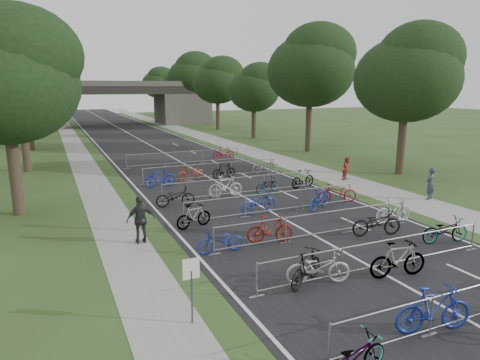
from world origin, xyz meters
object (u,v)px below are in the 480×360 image
(park_sign, at_px, (191,279))
(bike_0, at_px, (354,358))
(pedestrian_b, at_px, (347,168))
(bike_1, at_px, (434,310))
(pedestrian_c, at_px, (141,220))
(overpass_bridge, at_px, (113,103))
(pedestrian_a, at_px, (430,184))

(park_sign, distance_m, bike_0, 4.36)
(park_sign, xyz_separation_m, pedestrian_b, (15.08, 12.93, -0.50))
(bike_1, height_order, pedestrian_b, pedestrian_b)
(bike_0, bearing_deg, pedestrian_c, 7.91)
(bike_0, bearing_deg, overpass_bridge, -9.81)
(bike_0, xyz_separation_m, pedestrian_b, (12.58, 16.41, 0.29))
(bike_1, bearing_deg, pedestrian_c, 43.42)
(bike_0, xyz_separation_m, bike_1, (2.95, 0.57, 0.16))
(park_sign, xyz_separation_m, bike_0, (2.50, -3.48, -0.80))
(overpass_bridge, height_order, pedestrian_a, overpass_bridge)
(overpass_bridge, relative_size, pedestrian_a, 17.33)
(pedestrian_b, bearing_deg, bike_0, -152.96)
(pedestrian_b, bearing_deg, park_sign, -164.87)
(pedestrian_a, height_order, pedestrian_c, pedestrian_c)
(pedestrian_a, bearing_deg, overpass_bridge, -104.55)
(overpass_bridge, height_order, bike_1, overpass_bridge)
(pedestrian_a, bearing_deg, bike_0, 13.39)
(park_sign, xyz_separation_m, pedestrian_c, (0.00, 6.58, -0.31))
(park_sign, bearing_deg, bike_1, -28.06)
(overpass_bridge, height_order, pedestrian_c, overpass_bridge)
(overpass_bridge, height_order, park_sign, overpass_bridge)
(pedestrian_a, bearing_deg, pedestrian_c, -23.05)
(bike_1, xyz_separation_m, pedestrian_c, (-5.45, 9.48, 0.33))
(park_sign, bearing_deg, pedestrian_c, 90.00)
(overpass_bridge, relative_size, pedestrian_c, 16.18)
(pedestrian_a, relative_size, pedestrian_b, 1.17)
(bike_1, distance_m, pedestrian_a, 14.37)
(pedestrian_a, xyz_separation_m, pedestrian_b, (-0.92, 6.08, -0.13))
(overpass_bridge, xyz_separation_m, pedestrian_c, (-6.80, -55.42, -2.58))
(bike_1, distance_m, pedestrian_c, 10.94)
(park_sign, distance_m, bike_1, 6.21)
(bike_0, distance_m, pedestrian_c, 10.37)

